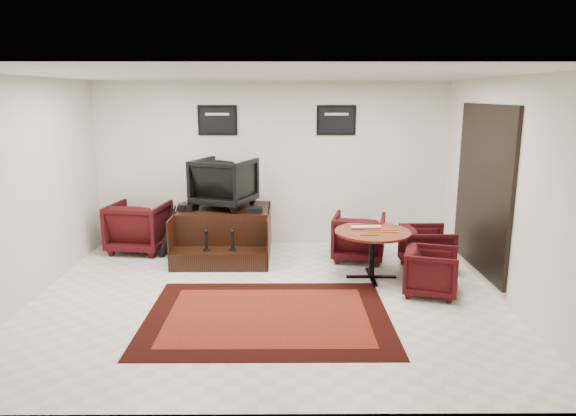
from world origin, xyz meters
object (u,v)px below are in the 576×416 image
Objects in this scene: meeting_table at (373,237)px; table_chair_corner at (431,269)px; shine_chair at (224,180)px; table_chair_back at (359,235)px; armchair_side at (139,224)px; shine_podium at (225,234)px; table_chair_window at (427,246)px.

meeting_table is 1.57× the size of table_chair_corner.
table_chair_corner is at bearing 168.16° from shine_chair.
table_chair_back is at bearing 94.42° from meeting_table.
armchair_side is at bearing 18.34° from shine_chair.
shine_chair reaches higher than table_chair_corner.
shine_podium reaches higher than table_chair_window.
armchair_side is at bearing 159.87° from meeting_table.
shine_podium is 2.13× the size of table_chair_window.
shine_chair is 2.34m from table_chair_back.
armchair_side is 3.64m from table_chair_back.
table_chair_corner is at bearing -30.87° from shine_podium.
table_chair_corner is (2.90, -1.73, -0.01)m from shine_podium.
shine_chair is 0.84× the size of meeting_table.
table_chair_corner is at bearing 164.31° from armchair_side.
table_chair_window is at bearing -13.32° from shine_podium.
shine_chair reaches higher than armchair_side.
table_chair_back is 1.07m from table_chair_window.
table_chair_window is (3.12, -0.74, 0.01)m from shine_podium.
table_chair_corner is (-0.21, -1.00, -0.02)m from table_chair_window.
meeting_table is at bearing 65.09° from table_chair_corner.
shine_podium is at bearing 76.21° from table_chair_corner.
meeting_table is (2.22, -1.12, 0.26)m from shine_podium.
shine_podium is 1.89× the size of table_chair_back.
table_chair_back reaches higher than shine_podium.
armchair_side is (-1.45, 0.22, 0.10)m from shine_podium.
shine_podium reaches higher than meeting_table.
armchair_side is at bearing 5.36° from table_chair_back.
shine_chair is 0.98× the size of armchair_side.
shine_chair is 3.57m from table_chair_corner.
table_chair_window is at bearing -174.74° from shine_chair.
shine_chair is 3.35m from table_chair_window.
armchair_side reaches higher than meeting_table.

